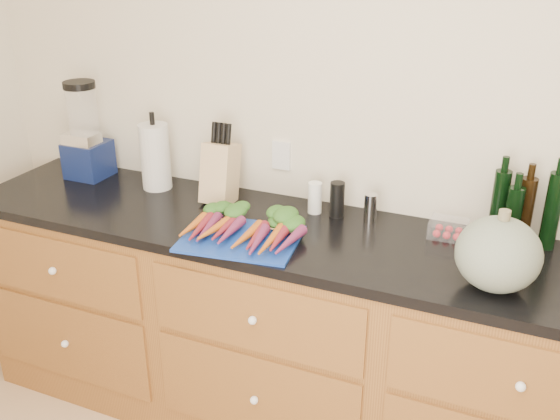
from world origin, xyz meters
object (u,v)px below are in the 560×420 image
at_px(cutting_board, 241,239).
at_px(squash, 498,254).
at_px(knife_block, 220,173).
at_px(paper_towel, 155,157).
at_px(tomato_box, 448,229).
at_px(carrots, 245,227).
at_px(blender_appliance, 85,136).

bearing_deg(cutting_board, squash, 1.10).
height_order(cutting_board, squash, squash).
xyz_separation_m(cutting_board, knife_block, (-0.24, 0.30, 0.12)).
distance_m(squash, knife_block, 1.17).
bearing_deg(knife_block, paper_towel, 176.51).
distance_m(squash, tomato_box, 0.38).
bearing_deg(cutting_board, carrots, 90.00).
distance_m(squash, paper_towel, 1.49).
distance_m(carrots, blender_appliance, 0.99).
height_order(blender_appliance, tomato_box, blender_appliance).
xyz_separation_m(blender_appliance, knife_block, (0.70, -0.02, -0.07)).
relative_size(blender_appliance, knife_block, 1.78).
xyz_separation_m(paper_towel, tomato_box, (1.27, 0.01, -0.11)).
bearing_deg(tomato_box, paper_towel, -179.55).
relative_size(squash, paper_towel, 0.92).
distance_m(paper_towel, knife_block, 0.33).
bearing_deg(blender_appliance, paper_towel, 0.37).
distance_m(carrots, tomato_box, 0.75).
distance_m(squash, blender_appliance, 1.85).
bearing_deg(blender_appliance, tomato_box, 0.43).
height_order(blender_appliance, knife_block, blender_appliance).
height_order(squash, blender_appliance, blender_appliance).
height_order(squash, paper_towel, paper_towel).
height_order(cutting_board, knife_block, knife_block).
bearing_deg(knife_block, blender_appliance, 178.55).
bearing_deg(cutting_board, paper_towel, 150.67).
height_order(carrots, paper_towel, paper_towel).
distance_m(carrots, paper_towel, 0.64).
xyz_separation_m(carrots, knife_block, (-0.24, 0.26, 0.09)).
bearing_deg(tomato_box, blender_appliance, -179.57).
bearing_deg(carrots, cutting_board, -90.00).
relative_size(cutting_board, blender_appliance, 0.96).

